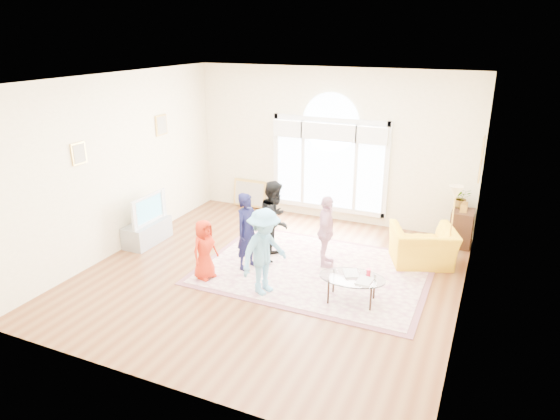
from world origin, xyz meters
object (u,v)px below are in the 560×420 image
at_px(television, 145,208).
at_px(armchair, 423,246).
at_px(area_rug, 315,270).
at_px(coffee_table, 352,278).
at_px(tv_console, 147,232).

bearing_deg(television, armchair, 13.20).
xyz_separation_m(area_rug, coffee_table, (0.87, -0.76, 0.39)).
xyz_separation_m(coffee_table, armchair, (0.76, 1.75, -0.06)).
bearing_deg(tv_console, television, -0.00).
bearing_deg(coffee_table, tv_console, 166.29).
relative_size(area_rug, armchair, 3.45).
xyz_separation_m(tv_console, television, (0.01, -0.00, 0.49)).
height_order(television, armchair, television).
xyz_separation_m(area_rug, tv_console, (-3.37, -0.18, 0.20)).
relative_size(television, coffee_table, 0.92).
height_order(area_rug, armchair, armchair).
xyz_separation_m(area_rug, armchair, (1.62, 0.99, 0.33)).
distance_m(tv_console, coffee_table, 4.28).
bearing_deg(area_rug, tv_console, -176.97).
relative_size(tv_console, armchair, 0.96).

